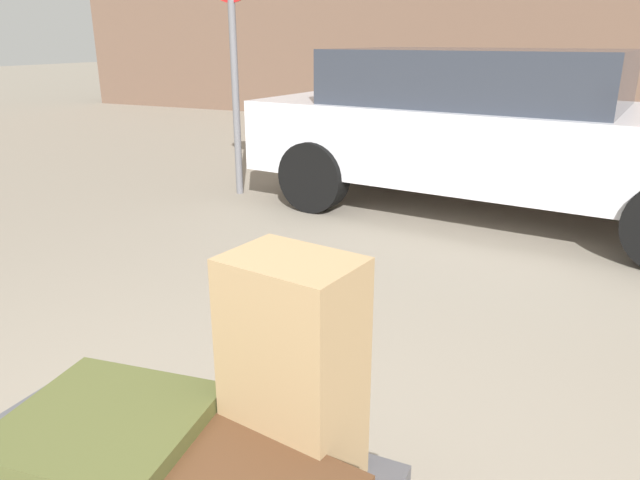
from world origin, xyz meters
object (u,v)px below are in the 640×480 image
Objects in this scene: suitcase_tan_stacked_top at (293,373)px; no_parking_sign at (233,46)px; parked_car at (494,127)px; suitcase_olive_center at (109,455)px.

no_parking_sign is at bearing 133.60° from suitcase_tan_stacked_top.
no_parking_sign is (-2.42, -0.41, 0.68)m from parked_car.
parked_car is (0.27, 4.47, 0.30)m from suitcase_olive_center.
parked_car is (-0.14, 4.20, 0.09)m from suitcase_tan_stacked_top.
parked_car is at bearing 79.28° from suitcase_olive_center.
no_parking_sign is (-2.15, 4.06, 0.97)m from suitcase_olive_center.
no_parking_sign is at bearing -170.31° from parked_car.
suitcase_tan_stacked_top is at bearing -55.93° from no_parking_sign.
parked_car is at bearing 9.69° from no_parking_sign.
suitcase_tan_stacked_top is at bearing 26.37° from suitcase_olive_center.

